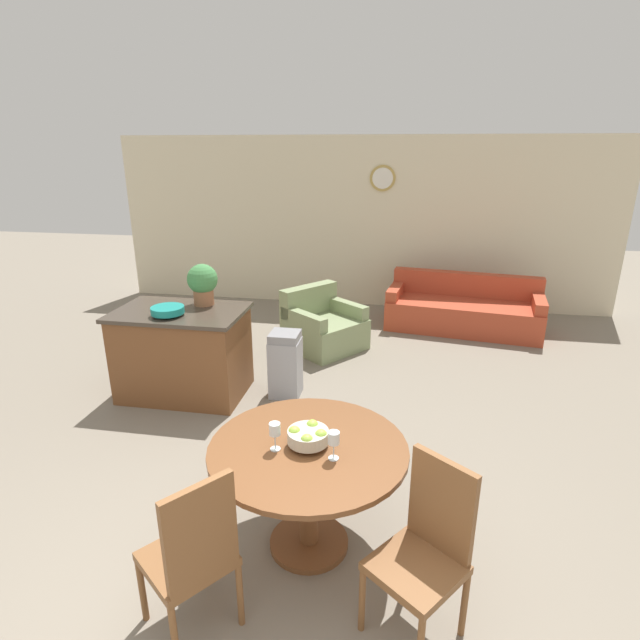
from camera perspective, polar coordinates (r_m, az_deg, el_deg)
name	(u,v)px	position (r m, az deg, el deg)	size (l,w,h in m)	color
wall_back	(360,223)	(8.22, 4.58, 10.96)	(8.00, 0.09, 2.70)	beige
dining_table	(308,470)	(3.28, -1.34, -16.72)	(1.24, 1.24, 0.76)	brown
dining_chair_near_left	(193,552)	(2.90, -14.30, -24.32)	(0.59, 0.59, 1.01)	brown
dining_chair_near_right	(427,544)	(2.91, 12.10, -23.78)	(0.59, 0.59, 1.01)	brown
fruit_bowl	(308,436)	(3.14, -1.35, -13.09)	(0.26, 0.26, 0.13)	#B7B29E
wine_glass_left	(275,430)	(3.09, -5.19, -12.46)	(0.07, 0.07, 0.18)	silver
wine_glass_right	(334,439)	(3.00, 1.58, -13.46)	(0.07, 0.07, 0.18)	silver
kitchen_island	(183,352)	(5.45, -15.35, -3.58)	(1.32, 0.86, 0.94)	brown
teal_bowl	(168,310)	(5.13, -17.02, 1.07)	(0.32, 0.32, 0.09)	teal
potted_plant	(203,282)	(5.36, -13.27, 4.21)	(0.32, 0.32, 0.43)	#A36642
trash_bin	(285,364)	(5.28, -3.97, -5.07)	(0.31, 0.31, 0.71)	#9E9EA3
couch	(463,311)	(7.53, 16.05, 1.04)	(2.24, 1.17, 0.76)	#B24228
armchair	(323,328)	(6.54, 0.34, -0.89)	(1.18, 1.19, 0.78)	gray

